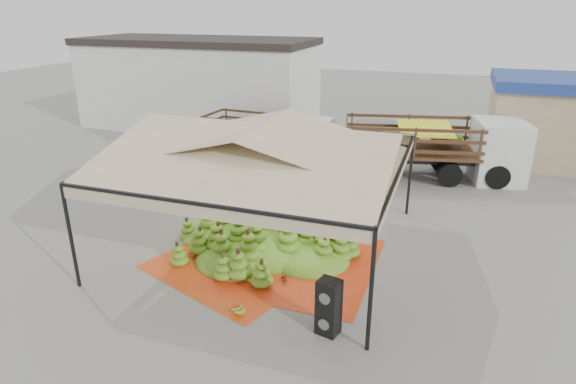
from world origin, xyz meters
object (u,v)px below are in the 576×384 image
(speaker_stack, at_px, (329,307))
(vendor, at_px, (338,185))
(truck_left, at_px, (272,133))
(banana_heap, at_px, (263,229))
(truck_right, at_px, (440,142))

(speaker_stack, xyz_separation_m, vendor, (-1.62, 7.64, 0.15))
(truck_left, bearing_deg, banana_heap, -66.51)
(banana_heap, distance_m, speaker_stack, 4.59)
(speaker_stack, height_order, truck_left, truck_left)
(vendor, distance_m, truck_right, 5.85)
(truck_right, bearing_deg, banana_heap, -130.75)
(speaker_stack, bearing_deg, vendor, 115.03)
(banana_heap, xyz_separation_m, truck_left, (-3.13, 8.99, 0.67))
(speaker_stack, height_order, vendor, vendor)
(banana_heap, relative_size, vendor, 3.66)
(banana_heap, height_order, truck_right, truck_right)
(speaker_stack, bearing_deg, truck_right, 94.65)
(banana_heap, bearing_deg, truck_left, 109.19)
(speaker_stack, distance_m, truck_right, 12.48)
(vendor, bearing_deg, banana_heap, 71.84)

